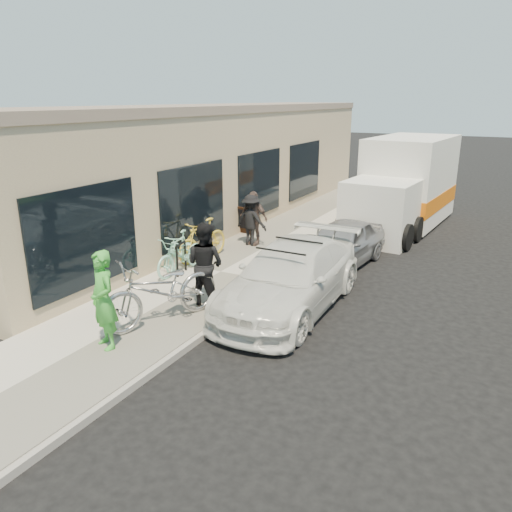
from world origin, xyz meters
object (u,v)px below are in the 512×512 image
at_px(sedan_silver, 341,244).
at_px(woman_rider, 103,300).
at_px(bystander_a, 251,220).
at_px(man_standing, 205,264).
at_px(tandem_bike, 161,291).
at_px(bike_rack, 181,255).
at_px(moving_truck, 404,188).
at_px(cruiser_bike_b, 181,254).
at_px(sandwich_board, 245,219).
at_px(sedan_white, 290,277).
at_px(cruiser_bike_c, 203,240).
at_px(cruiser_bike_a, 180,251).
at_px(bystander_b, 253,218).

height_order(sedan_silver, woman_rider, woman_rider).
bearing_deg(bystander_a, man_standing, 110.86).
relative_size(tandem_bike, man_standing, 1.41).
height_order(bike_rack, man_standing, man_standing).
xyz_separation_m(bike_rack, man_standing, (1.64, -1.34, 0.42)).
xyz_separation_m(moving_truck, cruiser_bike_b, (-3.75, -8.29, -0.76)).
height_order(sandwich_board, woman_rider, woman_rider).
relative_size(sedan_white, cruiser_bike_c, 2.62).
height_order(cruiser_bike_a, bystander_a, bystander_a).
bearing_deg(sandwich_board, bystander_b, -41.79).
bearing_deg(bike_rack, cruiser_bike_c, 97.92).
height_order(tandem_bike, bystander_b, bystander_b).
relative_size(sedan_white, bystander_b, 3.00).
xyz_separation_m(cruiser_bike_a, bystander_b, (0.60, 2.94, 0.33)).
relative_size(bike_rack, man_standing, 0.45).
xyz_separation_m(bike_rack, cruiser_bike_c, (-0.17, 1.24, 0.07)).
bearing_deg(man_standing, bike_rack, -34.91).
bearing_deg(bystander_b, cruiser_bike_b, -92.37).
distance_m(bike_rack, sedan_white, 3.22).
distance_m(bike_rack, woman_rider, 4.03).
bearing_deg(sedan_white, tandem_bike, -129.76).
xyz_separation_m(cruiser_bike_b, bystander_b, (0.40, 3.16, 0.34)).
bearing_deg(bystander_a, bike_rack, 88.69).
bearing_deg(cruiser_bike_b, tandem_bike, -59.20).
distance_m(sedan_white, cruiser_bike_a, 3.53).
height_order(bike_rack, bystander_b, bystander_b).
distance_m(sedan_silver, bystander_a, 2.93).
distance_m(sedan_silver, cruiser_bike_b, 4.36).
bearing_deg(cruiser_bike_a, sedan_white, -22.58).
bearing_deg(bystander_a, sandwich_board, -48.56).
bearing_deg(moving_truck, cruiser_bike_b, -110.00).
relative_size(sedan_white, moving_truck, 0.76).
relative_size(sedan_silver, cruiser_bike_b, 2.01).
distance_m(bike_rack, cruiser_bike_c, 1.25).
relative_size(sedan_white, woman_rider, 2.73).
bearing_deg(bystander_b, woman_rider, -78.55).
bearing_deg(sedan_silver, woman_rider, -101.40).
relative_size(cruiser_bike_a, bystander_b, 1.00).
xyz_separation_m(moving_truck, bystander_b, (-3.36, -5.14, -0.42)).
bearing_deg(man_standing, sedan_white, -143.80).
xyz_separation_m(sandwich_board, bystander_b, (0.90, -1.06, 0.35)).
distance_m(man_standing, cruiser_bike_b, 2.25).
xyz_separation_m(moving_truck, woman_rider, (-2.53, -12.21, -0.34)).
bearing_deg(bike_rack, cruiser_bike_a, 132.21).
height_order(cruiser_bike_b, bystander_a, bystander_a).
xyz_separation_m(woman_rider, cruiser_bike_a, (-1.43, 4.13, -0.41)).
distance_m(cruiser_bike_c, bystander_b, 2.08).
height_order(bike_rack, cruiser_bike_a, cruiser_bike_a).
distance_m(cruiser_bike_b, bystander_a, 3.10).
height_order(sedan_silver, tandem_bike, tandem_bike).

